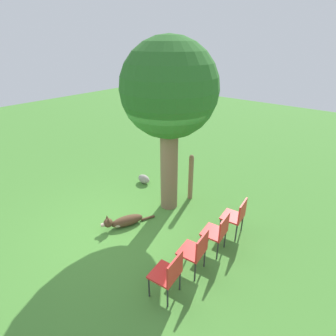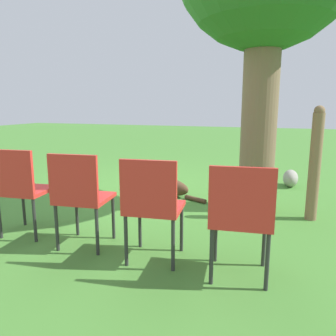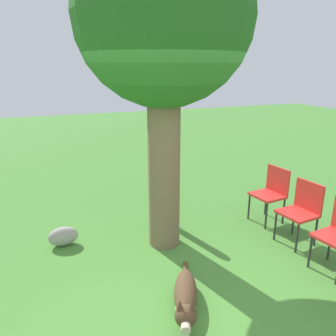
{
  "view_description": "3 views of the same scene",
  "coord_description": "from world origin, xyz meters",
  "px_view_note": "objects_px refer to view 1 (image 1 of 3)",
  "views": [
    {
      "loc": [
        3.74,
        -3.1,
        3.83
      ],
      "look_at": [
        0.12,
        1.36,
        1.01
      ],
      "focal_mm": 28.0,
      "sensor_mm": 36.0,
      "label": 1
    },
    {
      "loc": [
        4.27,
        1.55,
        1.27
      ],
      "look_at": [
        0.02,
        0.08,
        0.4
      ],
      "focal_mm": 35.0,
      "sensor_mm": 36.0,
      "label": 2
    },
    {
      "loc": [
        -1.25,
        -2.51,
        2.35
      ],
      "look_at": [
        0.21,
        1.16,
        1.13
      ],
      "focal_mm": 35.0,
      "sensor_mm": 36.0,
      "label": 3
    }
  ],
  "objects_px": {
    "dog": "(123,221)",
    "red_chair_3": "(236,215)",
    "red_chair_0": "(169,273)",
    "oak_tree": "(169,93)",
    "red_chair_2": "(218,231)",
    "red_chair_1": "(196,250)",
    "fence_post": "(191,177)"
  },
  "relations": [
    {
      "from": "red_chair_2",
      "to": "dog",
      "type": "bearing_deg",
      "value": 11.05
    },
    {
      "from": "dog",
      "to": "red_chair_2",
      "type": "bearing_deg",
      "value": 132.04
    },
    {
      "from": "dog",
      "to": "red_chair_3",
      "type": "bearing_deg",
      "value": 147.27
    },
    {
      "from": "red_chair_3",
      "to": "red_chair_0",
      "type": "bearing_deg",
      "value": 79.57
    },
    {
      "from": "red_chair_1",
      "to": "fence_post",
      "type": "bearing_deg",
      "value": -59.67
    },
    {
      "from": "red_chair_1",
      "to": "red_chair_3",
      "type": "bearing_deg",
      "value": -100.43
    },
    {
      "from": "red_chair_1",
      "to": "red_chair_2",
      "type": "xyz_separation_m",
      "value": [
        0.05,
        0.69,
        0.0
      ]
    },
    {
      "from": "red_chair_0",
      "to": "red_chair_2",
      "type": "height_order",
      "value": "same"
    },
    {
      "from": "red_chair_0",
      "to": "red_chair_2",
      "type": "xyz_separation_m",
      "value": [
        0.1,
        1.39,
        0.0
      ]
    },
    {
      "from": "red_chair_2",
      "to": "red_chair_3",
      "type": "distance_m",
      "value": 0.7
    },
    {
      "from": "dog",
      "to": "fence_post",
      "type": "relative_size",
      "value": 0.93
    },
    {
      "from": "red_chair_1",
      "to": "red_chair_0",
      "type": "bearing_deg",
      "value": 79.57
    },
    {
      "from": "dog",
      "to": "red_chair_1",
      "type": "height_order",
      "value": "red_chair_1"
    },
    {
      "from": "red_chair_3",
      "to": "red_chair_2",
      "type": "bearing_deg",
      "value": 79.57
    },
    {
      "from": "fence_post",
      "to": "red_chair_0",
      "type": "xyz_separation_m",
      "value": [
        1.44,
        -2.69,
        -0.13
      ]
    },
    {
      "from": "red_chair_0",
      "to": "oak_tree",
      "type": "bearing_deg",
      "value": -57.6
    },
    {
      "from": "red_chair_3",
      "to": "oak_tree",
      "type": "bearing_deg",
      "value": -5.58
    },
    {
      "from": "dog",
      "to": "red_chair_1",
      "type": "distance_m",
      "value": 2.02
    },
    {
      "from": "dog",
      "to": "fence_post",
      "type": "xyz_separation_m",
      "value": [
        0.49,
        1.94,
        0.5
      ]
    },
    {
      "from": "red_chair_0",
      "to": "red_chair_1",
      "type": "bearing_deg",
      "value": -100.43
    },
    {
      "from": "red_chair_2",
      "to": "red_chair_3",
      "type": "relative_size",
      "value": 1.0
    },
    {
      "from": "oak_tree",
      "to": "red_chair_3",
      "type": "relative_size",
      "value": 4.56
    },
    {
      "from": "oak_tree",
      "to": "red_chair_2",
      "type": "height_order",
      "value": "oak_tree"
    },
    {
      "from": "oak_tree",
      "to": "red_chair_1",
      "type": "height_order",
      "value": "oak_tree"
    },
    {
      "from": "oak_tree",
      "to": "fence_post",
      "type": "height_order",
      "value": "oak_tree"
    },
    {
      "from": "oak_tree",
      "to": "fence_post",
      "type": "relative_size",
      "value": 3.13
    },
    {
      "from": "red_chair_0",
      "to": "red_chair_3",
      "type": "relative_size",
      "value": 1.0
    },
    {
      "from": "fence_post",
      "to": "red_chair_2",
      "type": "relative_size",
      "value": 1.45
    },
    {
      "from": "red_chair_0",
      "to": "fence_post",
      "type": "bearing_deg",
      "value": -68.25
    },
    {
      "from": "fence_post",
      "to": "red_chair_3",
      "type": "height_order",
      "value": "fence_post"
    },
    {
      "from": "red_chair_1",
      "to": "dog",
      "type": "bearing_deg",
      "value": -8.06
    },
    {
      "from": "dog",
      "to": "red_chair_0",
      "type": "relative_size",
      "value": 1.36
    }
  ]
}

